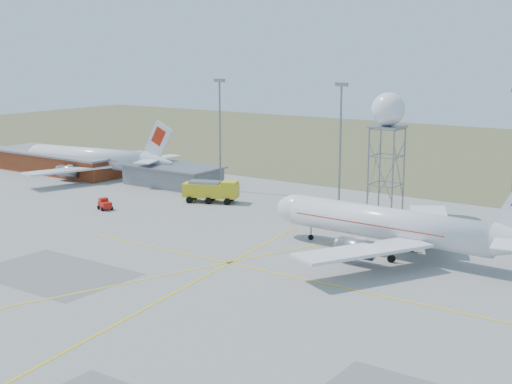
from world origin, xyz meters
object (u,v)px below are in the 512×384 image
Objects in this scene: airliner_main at (392,226)px; radar_tower at (387,146)px; airliner_far at (94,159)px; fire_truck at (212,192)px; baggage_tug at (105,205)px.

radar_tower reaches higher than airliner_main.
airliner_far is 1.89× the size of radar_tower.
airliner_main reaches higher than airliner_far.
radar_tower is at bearing 175.60° from airliner_far.
airliner_main is 1.02× the size of airliner_far.
radar_tower reaches higher than fire_truck.
fire_truck is 3.52× the size of baggage_tug.
airliner_main is 13.28× the size of baggage_tug.
baggage_tug is at bearing -149.43° from fire_truck.
airliner_far is 12.97× the size of baggage_tug.
airliner_main reaches higher than fire_truck.
fire_truck is at bearing 73.68° from baggage_tug.
fire_truck is at bearing -159.51° from radar_tower.
fire_truck is 18.22m from baggage_tug.
airliner_far is at bearing -11.23° from airliner_main.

